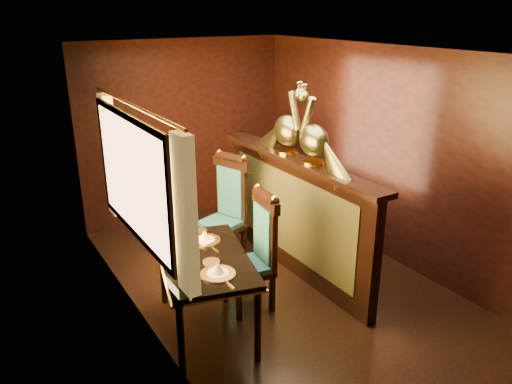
% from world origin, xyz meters
% --- Properties ---
extents(ground, '(5.00, 5.00, 0.00)m').
position_xyz_m(ground, '(0.00, 0.00, 0.00)').
color(ground, black).
rests_on(ground, ground).
extents(room_shell, '(3.04, 5.04, 2.52)m').
position_xyz_m(room_shell, '(-0.09, 0.02, 1.58)').
color(room_shell, black).
rests_on(room_shell, ground).
extents(partition, '(0.26, 2.70, 1.36)m').
position_xyz_m(partition, '(0.32, 0.30, 0.71)').
color(partition, black).
rests_on(partition, ground).
extents(dining_table, '(1.09, 1.46, 0.97)m').
position_xyz_m(dining_table, '(-1.05, -0.21, 0.70)').
color(dining_table, black).
rests_on(dining_table, ground).
extents(chair_left, '(0.49, 0.52, 1.25)m').
position_xyz_m(chair_left, '(-0.40, -0.10, 0.65)').
color(chair_left, black).
rests_on(chair_left, ground).
extents(chair_right, '(0.61, 0.62, 1.32)m').
position_xyz_m(chair_right, '(-0.17, 0.97, 0.69)').
color(chair_right, black).
rests_on(chair_right, ground).
extents(peacock_left, '(0.25, 0.67, 0.80)m').
position_xyz_m(peacock_left, '(0.33, 0.00, 1.76)').
color(peacock_left, '#184A34').
rests_on(peacock_left, partition).
extents(peacock_right, '(0.26, 0.69, 0.82)m').
position_xyz_m(peacock_right, '(0.33, 0.47, 1.77)').
color(peacock_right, '#184A34').
rests_on(peacock_right, partition).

